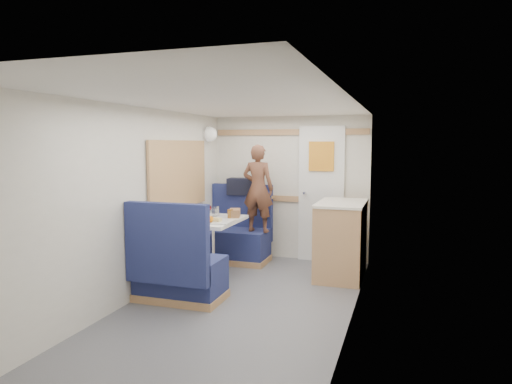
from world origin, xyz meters
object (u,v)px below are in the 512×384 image
(person, at_px, (258,188))
(salt_grinder, at_px, (204,217))
(beer_glass, at_px, (230,214))
(tray, at_px, (221,222))
(galley_counter, at_px, (341,239))
(tumbler_mid, at_px, (216,211))
(dome_light, at_px, (210,134))
(duffel_bag, at_px, (245,186))
(dinette_table, at_px, (212,232))
(tumbler_left, at_px, (186,217))
(orange_fruit, at_px, (210,219))
(bench_far, at_px, (237,239))
(cheese_block, at_px, (216,219))
(wine_glass, at_px, (208,209))
(pepper_grinder, at_px, (205,216))
(bread_loaf, at_px, (235,213))
(tumbler_right, at_px, (214,213))
(bench_near, at_px, (178,273))

(person, bearing_deg, salt_grinder, 68.67)
(beer_glass, bearing_deg, tray, -87.01)
(galley_counter, relative_size, tumbler_mid, 7.53)
(dome_light, relative_size, galley_counter, 0.22)
(tumbler_mid, bearing_deg, duffel_bag, 84.63)
(dinette_table, bearing_deg, tumbler_left, -135.58)
(orange_fruit, bearing_deg, bench_far, 95.63)
(bench_far, relative_size, person, 0.90)
(cheese_block, bearing_deg, bench_far, 98.01)
(dinette_table, relative_size, tray, 2.85)
(wine_glass, height_order, pepper_grinder, wine_glass)
(dome_light, relative_size, orange_fruit, 2.67)
(galley_counter, relative_size, tray, 2.85)
(bread_loaf, bearing_deg, dome_light, 134.80)
(tray, xyz_separation_m, beer_glass, (-0.02, 0.34, 0.04))
(beer_glass, height_order, salt_grinder, beer_glass)
(person, relative_size, cheese_block, 10.39)
(wine_glass, bearing_deg, tumbler_mid, 89.51)
(wine_glass, bearing_deg, tumbler_right, 84.17)
(bench_far, height_order, pepper_grinder, bench_far)
(dome_light, bearing_deg, bench_far, 2.12)
(salt_grinder, bearing_deg, pepper_grinder, 97.84)
(dinette_table, height_order, galley_counter, galley_counter)
(wine_glass, height_order, bread_loaf, wine_glass)
(wine_glass, bearing_deg, bread_loaf, 41.12)
(cheese_block, bearing_deg, beer_glass, 85.48)
(orange_fruit, height_order, bread_loaf, bread_loaf)
(orange_fruit, xyz_separation_m, tumbler_right, (-0.15, 0.47, -0.00))
(bench_near, xyz_separation_m, pepper_grinder, (-0.07, 0.81, 0.47))
(tray, height_order, tumbler_mid, tumbler_mid)
(duffel_bag, distance_m, orange_fruit, 1.44)
(bench_near, bearing_deg, pepper_grinder, 94.60)
(person, distance_m, duffel_bag, 0.46)
(bread_loaf, bearing_deg, beer_glass, -103.93)
(cheese_block, distance_m, wine_glass, 0.32)
(orange_fruit, height_order, wine_glass, wine_glass)
(person, bearing_deg, bread_loaf, 78.64)
(cheese_block, bearing_deg, tumbler_right, 116.86)
(tumbler_right, bearing_deg, tray, -56.35)
(tray, relative_size, wine_glass, 1.92)
(tumbler_left, xyz_separation_m, pepper_grinder, (0.16, 0.17, -0.01))
(bench_far, bearing_deg, wine_glass, -93.68)
(tray, bearing_deg, beer_glass, 92.99)
(duffel_bag, relative_size, tumbler_mid, 3.96)
(tumbler_right, bearing_deg, tumbler_mid, 97.95)
(cheese_block, bearing_deg, wine_glass, 131.32)
(galley_counter, xyz_separation_m, orange_fruit, (-1.35, -0.85, 0.31))
(bench_near, height_order, orange_fruit, bench_near)
(dinette_table, xyz_separation_m, salt_grinder, (-0.06, -0.10, 0.20))
(galley_counter, relative_size, pepper_grinder, 9.56)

